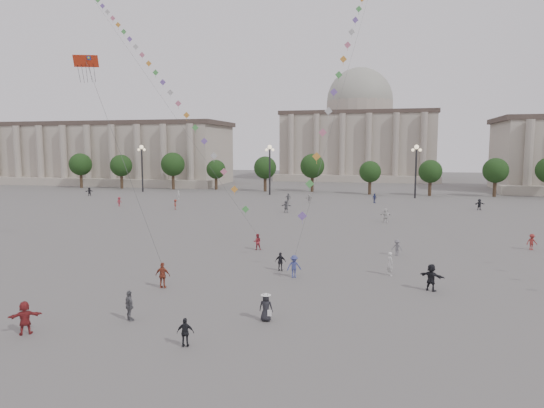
# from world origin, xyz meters

# --- Properties ---
(ground) EXTENTS (360.00, 360.00, 0.00)m
(ground) POSITION_xyz_m (0.00, 0.00, 0.00)
(ground) COLOR #575451
(ground) RESTS_ON ground
(hall_west) EXTENTS (84.00, 26.22, 17.20)m
(hall_west) POSITION_xyz_m (-75.00, 93.89, 8.43)
(hall_west) COLOR #A99D8E
(hall_west) RESTS_ON ground
(hall_central) EXTENTS (48.30, 34.30, 35.50)m
(hall_central) POSITION_xyz_m (0.00, 129.22, 14.23)
(hall_central) COLOR #A99D8E
(hall_central) RESTS_ON ground
(tree_row) EXTENTS (137.12, 5.12, 8.00)m
(tree_row) POSITION_xyz_m (0.00, 78.00, 5.39)
(tree_row) COLOR #352A1A
(tree_row) RESTS_ON ground
(lamp_post_far_west) EXTENTS (2.00, 0.90, 10.65)m
(lamp_post_far_west) POSITION_xyz_m (-45.00, 70.00, 7.35)
(lamp_post_far_west) COLOR #262628
(lamp_post_far_west) RESTS_ON ground
(lamp_post_mid_west) EXTENTS (2.00, 0.90, 10.65)m
(lamp_post_mid_west) POSITION_xyz_m (-15.00, 70.00, 7.35)
(lamp_post_mid_west) COLOR #262628
(lamp_post_mid_west) RESTS_ON ground
(lamp_post_mid_east) EXTENTS (2.00, 0.90, 10.65)m
(lamp_post_mid_east) POSITION_xyz_m (15.00, 70.00, 7.35)
(lamp_post_mid_east) COLOR #262628
(lamp_post_mid_east) RESTS_ON ground
(person_crowd_0) EXTENTS (1.03, 1.06, 1.78)m
(person_crowd_0) POSITION_xyz_m (7.35, 59.34, 0.89)
(person_crowd_0) COLOR navy
(person_crowd_0) RESTS_ON ground
(person_crowd_2) EXTENTS (0.96, 1.19, 1.61)m
(person_crowd_2) POSITION_xyz_m (-35.34, 43.91, 0.81)
(person_crowd_2) COLOR maroon
(person_crowd_2) RESTS_ON ground
(person_crowd_3) EXTENTS (1.86, 1.35, 1.94)m
(person_crowd_3) POSITION_xyz_m (12.86, 4.46, 0.97)
(person_crowd_3) COLOR black
(person_crowd_3) RESTS_ON ground
(person_crowd_4) EXTENTS (1.43, 0.96, 1.48)m
(person_crowd_4) POSITION_xyz_m (-4.43, 57.58, 0.74)
(person_crowd_4) COLOR #B0AFAC
(person_crowd_4) RESTS_ON ground
(person_crowd_6) EXTENTS (1.11, 0.82, 1.54)m
(person_crowd_6) POSITION_xyz_m (10.69, 15.47, 0.77)
(person_crowd_6) COLOR slate
(person_crowd_6) RESTS_ON ground
(person_crowd_7) EXTENTS (1.85, 0.96, 1.91)m
(person_crowd_7) POSITION_xyz_m (9.48, 36.15, 0.95)
(person_crowd_7) COLOR silver
(person_crowd_7) RESTS_ON ground
(person_crowd_8) EXTENTS (1.16, 0.84, 1.62)m
(person_crowd_8) POSITION_xyz_m (23.69, 21.21, 0.81)
(person_crowd_8) COLOR maroon
(person_crowd_8) RESTS_ON ground
(person_crowd_9) EXTENTS (1.75, 1.05, 1.80)m
(person_crowd_9) POSITION_xyz_m (24.23, 53.21, 0.90)
(person_crowd_9) COLOR black
(person_crowd_9) RESTS_ON ground
(person_crowd_10) EXTENTS (0.62, 0.70, 1.60)m
(person_crowd_10) POSITION_xyz_m (-30.50, 57.65, 0.80)
(person_crowd_10) COLOR silver
(person_crowd_10) RESTS_ON ground
(person_crowd_12) EXTENTS (1.85, 0.88, 1.92)m
(person_crowd_12) POSITION_xyz_m (-5.68, 42.88, 0.96)
(person_crowd_12) COLOR slate
(person_crowd_12) RESTS_ON ground
(person_crowd_13) EXTENTS (0.73, 0.82, 1.88)m
(person_crowd_13) POSITION_xyz_m (10.05, 8.08, 0.94)
(person_crowd_13) COLOR beige
(person_crowd_13) RESTS_ON ground
(person_crowd_16) EXTENTS (1.07, 0.47, 1.81)m
(person_crowd_16) POSITION_xyz_m (-7.95, 55.34, 0.91)
(person_crowd_16) COLOR slate
(person_crowd_16) RESTS_ON ground
(person_crowd_17) EXTENTS (0.94, 1.22, 1.66)m
(person_crowd_17) POSITION_xyz_m (-24.07, 42.24, 0.83)
(person_crowd_17) COLOR maroon
(person_crowd_17) RESTS_ON ground
(person_crowd_18) EXTENTS (1.49, 1.57, 1.77)m
(person_crowd_18) POSITION_xyz_m (-51.19, 58.70, 0.89)
(person_crowd_18) COLOR black
(person_crowd_18) RESTS_ON ground
(tourist_0) EXTENTS (1.12, 0.51, 1.87)m
(tourist_0) POSITION_xyz_m (-5.89, 0.64, 0.93)
(tourist_0) COLOR brown
(tourist_0) RESTS_ON ground
(tourist_1) EXTENTS (0.91, 0.38, 1.55)m
(tourist_1) POSITION_xyz_m (1.30, 7.41, 0.77)
(tourist_1) COLOR black
(tourist_1) RESTS_ON ground
(tourist_2) EXTENTS (1.70, 1.45, 1.84)m
(tourist_2) POSITION_xyz_m (-9.22, -9.11, 0.92)
(tourist_2) COLOR maroon
(tourist_2) RESTS_ON ground
(tourist_3) EXTENTS (1.09, 1.01, 1.80)m
(tourist_3) POSITION_xyz_m (-4.79, -5.90, 0.90)
(tourist_3) COLOR #5E5F63
(tourist_3) RESTS_ON ground
(tourist_4) EXTENTS (0.94, 0.55, 1.51)m
(tourist_4) POSITION_xyz_m (-0.08, -8.63, 0.75)
(tourist_4) COLOR black
(tourist_4) RESTS_ON ground
(kite_flyer_0) EXTENTS (0.92, 0.81, 1.60)m
(kite_flyer_0) POSITION_xyz_m (-2.74, 14.97, 0.80)
(kite_flyer_0) COLOR maroon
(kite_flyer_0) RESTS_ON ground
(kite_flyer_1) EXTENTS (1.31, 1.09, 1.77)m
(kite_flyer_1) POSITION_xyz_m (2.77, 5.66, 0.88)
(kite_flyer_1) COLOR navy
(kite_flyer_1) RESTS_ON ground
(hat_person) EXTENTS (0.82, 0.60, 1.69)m
(hat_person) POSITION_xyz_m (2.99, -4.11, 0.87)
(hat_person) COLOR black
(hat_person) RESTS_ON ground
(dragon_kite) EXTENTS (6.87, 5.03, 21.79)m
(dragon_kite) POSITION_xyz_m (-17.20, 9.35, 17.04)
(dragon_kite) COLOR red
(dragon_kite) RESTS_ON ground
(kite_train_west) EXTENTS (37.94, 28.52, 60.83)m
(kite_train_west) POSITION_xyz_m (-22.82, 30.24, 21.80)
(kite_train_west) COLOR #3F3F3F
(kite_train_west) RESTS_ON ground
(kite_train_mid) EXTENTS (6.80, 54.00, 74.55)m
(kite_train_mid) POSITION_xyz_m (6.02, 34.59, 28.63)
(kite_train_mid) COLOR #3F3F3F
(kite_train_mid) RESTS_ON ground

